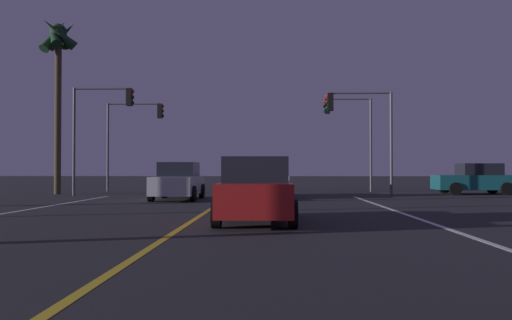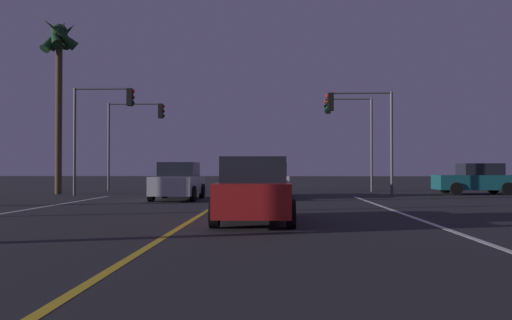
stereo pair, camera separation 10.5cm
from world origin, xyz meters
name	(u,v)px [view 1 (the left image)]	position (x,y,z in m)	size (l,w,h in m)	color
lane_edge_right	(492,244)	(6.25, 10.27, 0.00)	(0.16, 32.54, 0.01)	silver
lane_center_divider	(159,242)	(0.00, 10.27, 0.00)	(0.16, 32.54, 0.01)	gold
car_oncoming	(178,182)	(-2.13, 23.79, 0.82)	(2.02, 4.30, 1.70)	black
car_ahead_far	(270,180)	(2.02, 26.30, 0.82)	(2.02, 4.30, 1.70)	black
car_lead_same_lane	(256,191)	(1.74, 13.94, 0.82)	(2.02, 4.30, 1.70)	black
car_crossing_side	(476,179)	(13.34, 29.37, 0.82)	(4.30, 2.02, 1.70)	black
traffic_light_near_right	(359,118)	(6.58, 27.04, 3.98)	(3.42, 0.36, 5.34)	#4C4C51
traffic_light_near_left	(102,116)	(-6.71, 27.04, 4.17)	(3.23, 0.36, 5.63)	#4C4C51
traffic_light_far_right	(349,123)	(6.84, 32.54, 4.26)	(2.99, 0.36, 5.77)	#4C4C51
traffic_light_far_left	(135,125)	(-6.50, 32.54, 4.12)	(3.62, 0.36, 5.52)	#4C4C51
palm_tree_left_far	(58,53)	(-9.74, 28.62, 7.85)	(2.11, 2.10, 9.96)	#473826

